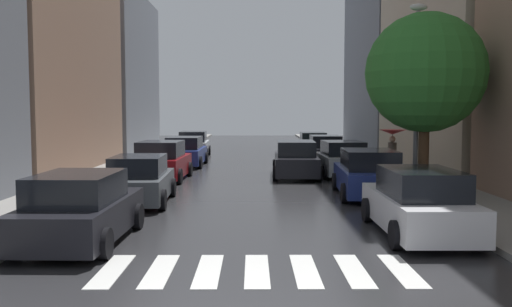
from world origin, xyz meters
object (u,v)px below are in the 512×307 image
(parked_car_right_second, at_px, (368,174))
(parked_car_right_fourth, at_px, (325,151))
(parked_car_left_second, at_px, (140,181))
(parked_car_right_nearest, at_px, (419,204))
(parked_car_right_fifth, at_px, (313,145))
(lamp_post_right, at_px, (417,84))
(parked_car_left_third, at_px, (162,162))
(car_midroad, at_px, (296,160))
(street_tree_right, at_px, (425,73))
(pedestrian_foreground, at_px, (392,142))
(parked_car_left_nearest, at_px, (80,210))
(parked_car_right_third, at_px, (342,160))
(parked_car_left_fourth, at_px, (185,152))
(parked_car_left_fifth, at_px, (193,145))

(parked_car_right_second, bearing_deg, parked_car_right_fourth, 2.71)
(parked_car_left_second, bearing_deg, parked_car_right_fourth, -32.44)
(parked_car_left_second, bearing_deg, parked_car_right_nearest, -122.88)
(parked_car_right_fifth, bearing_deg, lamp_post_right, -173.33)
(parked_car_left_third, relative_size, car_midroad, 0.90)
(parked_car_right_fourth, distance_m, street_tree_right, 12.24)
(parked_car_left_third, xyz_separation_m, pedestrian_foreground, (9.72, -0.67, 0.89))
(parked_car_left_nearest, distance_m, parked_car_right_third, 15.11)
(parked_car_left_nearest, height_order, parked_car_right_second, parked_car_right_second)
(parked_car_left_nearest, relative_size, parked_car_right_third, 1.02)
(parked_car_right_second, relative_size, pedestrian_foreground, 2.23)
(parked_car_right_second, bearing_deg, pedestrian_foreground, -22.03)
(parked_car_left_fourth, xyz_separation_m, parked_car_right_fourth, (7.64, 0.80, 0.01))
(parked_car_right_fifth, bearing_deg, parked_car_left_fourth, 130.41)
(parked_car_right_second, distance_m, lamp_post_right, 3.52)
(parked_car_left_fifth, height_order, parked_car_right_second, parked_car_left_fifth)
(parked_car_left_fourth, height_order, parked_car_right_second, parked_car_right_second)
(parked_car_left_third, xyz_separation_m, parked_car_right_nearest, (7.88, -10.59, -0.03))
(parked_car_right_third, xyz_separation_m, parked_car_right_fourth, (-0.08, 5.40, 0.01))
(parked_car_left_fifth, height_order, parked_car_right_fifth, parked_car_left_fifth)
(parked_car_left_second, relative_size, lamp_post_right, 0.65)
(parked_car_left_second, distance_m, parked_car_left_fifth, 18.11)
(parked_car_left_fourth, bearing_deg, parked_car_right_fourth, -82.90)
(parked_car_left_second, height_order, parked_car_right_second, parked_car_right_second)
(parked_car_left_third, bearing_deg, parked_car_left_nearest, -177.68)
(parked_car_left_fifth, xyz_separation_m, lamp_post_right, (9.46, -16.67, 3.12))
(parked_car_right_fifth, distance_m, car_midroad, 11.37)
(parked_car_left_third, distance_m, parked_car_right_second, 9.15)
(parked_car_right_second, bearing_deg, parked_car_left_nearest, 133.27)
(parked_car_left_second, xyz_separation_m, car_midroad, (5.56, 7.17, 0.04))
(parked_car_left_second, distance_m, parked_car_left_fourth, 12.12)
(pedestrian_foreground, height_order, lamp_post_right, lamp_post_right)
(parked_car_right_nearest, xyz_separation_m, pedestrian_foreground, (1.84, 9.92, 0.93))
(parked_car_left_third, distance_m, street_tree_right, 11.39)
(street_tree_right, bearing_deg, parked_car_left_fifth, 120.08)
(parked_car_left_fifth, xyz_separation_m, street_tree_right, (9.71, -16.77, 3.48))
(parked_car_left_fourth, bearing_deg, parked_car_left_fifth, 2.91)
(street_tree_right, bearing_deg, car_midroad, 124.20)
(parked_car_left_second, relative_size, parked_car_left_third, 0.97)
(parked_car_left_fifth, distance_m, parked_car_right_fifth, 7.73)
(parked_car_right_nearest, relative_size, parked_car_right_fourth, 1.10)
(parked_car_right_fourth, xyz_separation_m, car_midroad, (-2.06, -5.76, 0.01))
(car_midroad, relative_size, lamp_post_right, 0.74)
(parked_car_right_fourth, relative_size, car_midroad, 0.87)
(parked_car_right_nearest, height_order, parked_car_right_second, parked_car_right_second)
(parked_car_left_second, distance_m, parked_car_right_nearest, 8.86)
(parked_car_right_second, xyz_separation_m, parked_car_right_third, (0.06, 6.08, -0.02))
(parked_car_left_fifth, relative_size, pedestrian_foreground, 2.10)
(parked_car_left_fifth, height_order, parked_car_right_third, parked_car_left_fifth)
(parked_car_right_fourth, bearing_deg, car_midroad, 161.32)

